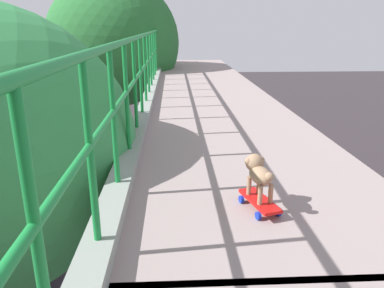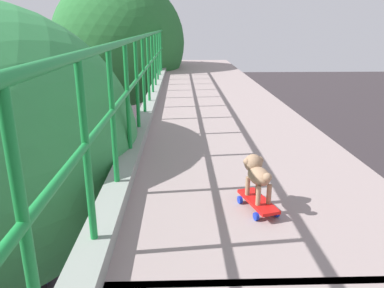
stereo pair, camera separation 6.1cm
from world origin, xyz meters
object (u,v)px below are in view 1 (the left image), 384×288
(car_blue_fifth, at_px, (22,254))
(small_dog, at_px, (258,172))
(toy_skateboard, at_px, (259,202))
(city_bus, at_px, (35,119))

(car_blue_fifth, distance_m, small_dog, 10.66)
(car_blue_fifth, xyz_separation_m, small_dog, (5.34, -7.34, 5.59))
(toy_skateboard, relative_size, small_dog, 1.30)
(toy_skateboard, distance_m, small_dog, 0.23)
(car_blue_fifth, bearing_deg, city_bus, 106.75)
(small_dog, bearing_deg, car_blue_fifth, 126.02)
(city_bus, bearing_deg, toy_skateboard, -65.13)
(city_bus, height_order, toy_skateboard, toy_skateboard)
(car_blue_fifth, xyz_separation_m, city_bus, (-3.56, 11.84, 1.30))
(city_bus, xyz_separation_m, toy_skateboard, (8.91, -19.23, 4.07))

